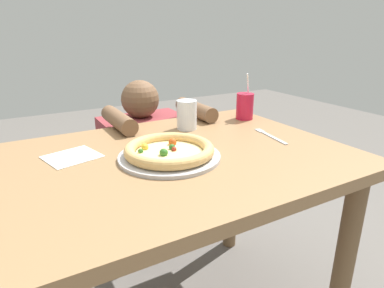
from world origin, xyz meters
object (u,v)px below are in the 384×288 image
water_cup_clear (187,114)px  pizza_near (169,152)px  diner_seated (145,176)px  fork (269,135)px  drink_cup_colored (245,106)px

water_cup_clear → pizza_near: bearing=-128.7°
diner_seated → pizza_near: bearing=-103.6°
pizza_near → fork: bearing=2.1°
diner_seated → fork: bearing=-65.1°
pizza_near → drink_cup_colored: size_ratio=1.59×
pizza_near → drink_cup_colored: drink_cup_colored is taller
water_cup_clear → fork: bearing=-46.5°
drink_cup_colored → diner_seated: size_ratio=0.23×
pizza_near → drink_cup_colored: 0.58m
fork → pizza_near: bearing=-177.9°
drink_cup_colored → fork: 0.27m
pizza_near → drink_cup_colored: (0.52, 0.27, 0.04)m
fork → drink_cup_colored: bearing=73.3°
pizza_near → fork: pizza_near is taller
fork → diner_seated: (-0.29, 0.62, -0.35)m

